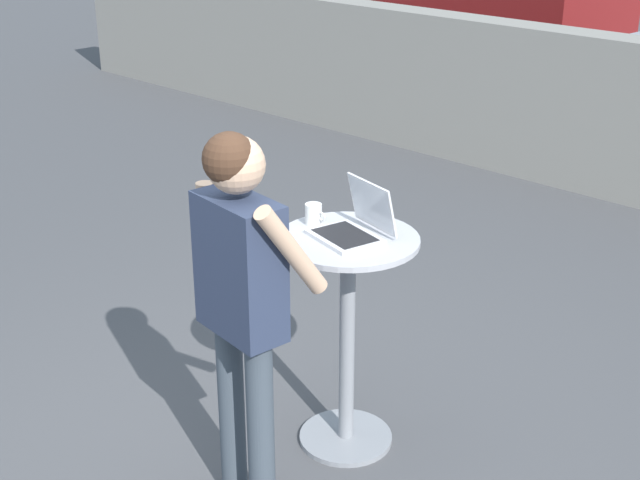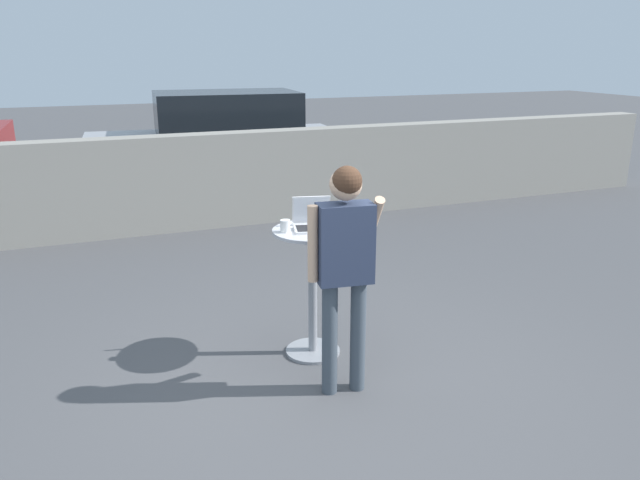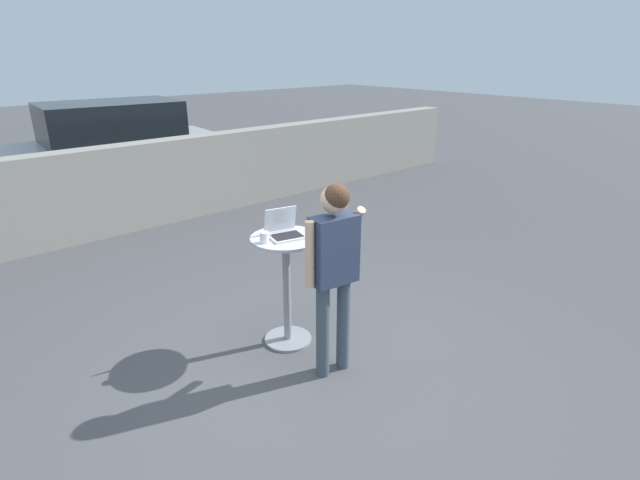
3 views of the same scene
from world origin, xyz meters
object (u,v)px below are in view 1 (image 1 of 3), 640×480
Objects in this scene: laptop at (355,225)px; standing_person at (240,284)px; coffee_mug at (314,214)px; cafe_table at (347,319)px.

standing_person is (-0.01, -0.65, -0.06)m from laptop.
cafe_table is at bearing -2.14° from coffee_mug.
coffee_mug is at bearing 177.86° from cafe_table.
laptop is at bearing 65.72° from cafe_table.
laptop is 0.21× the size of standing_person.
cafe_table is 0.63× the size of standing_person.
standing_person reaches higher than cafe_table.
standing_person is at bearing -90.21° from cafe_table.
cafe_table is at bearing -114.28° from laptop.
laptop is at bearing 88.73° from standing_person.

